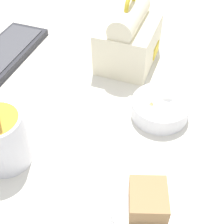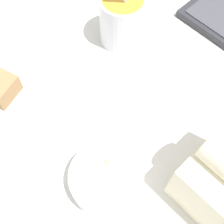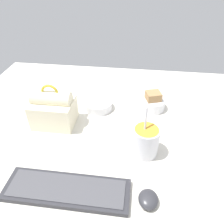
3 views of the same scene
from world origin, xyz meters
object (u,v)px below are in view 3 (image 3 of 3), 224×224
soup_cup (145,141)px  bento_bowl_sandwich (152,102)px  keyboard (67,190)px  lunch_bag (53,110)px  computer_mouse (148,199)px  bento_bowl_snacks (98,105)px

soup_cup → bento_bowl_sandwich: bearing=-96.6°
keyboard → soup_cup: size_ratio=2.07×
keyboard → lunch_bag: lunch_bag is taller
keyboard → soup_cup: (-23.48, -19.73, 4.83)cm
computer_mouse → soup_cup: bearing=-86.1°
bento_bowl_snacks → computer_mouse: size_ratio=1.84×
soup_cup → bento_bowl_sandwich: size_ratio=1.61×
soup_cup → keyboard: bearing=40.0°
soup_cup → bento_bowl_sandwich: (-3.30, -28.54, -2.62)cm
lunch_bag → bento_bowl_sandwich: bearing=-158.7°
computer_mouse → bento_bowl_sandwich: bearing=-92.3°
keyboard → bento_bowl_snacks: 44.77cm
keyboard → soup_cup: 31.05cm
bento_bowl_sandwich → bento_bowl_snacks: (24.91, 3.56, -1.06)cm
computer_mouse → keyboard: bearing=-0.7°
lunch_bag → computer_mouse: (-39.56, 32.36, -5.46)cm
bento_bowl_sandwich → bento_bowl_snacks: bearing=8.1°
keyboard → computer_mouse: computer_mouse is taller
soup_cup → bento_bowl_snacks: size_ratio=1.48×
computer_mouse → bento_bowl_snacks: bearing=-63.0°
soup_cup → computer_mouse: soup_cup is taller
keyboard → bento_bowl_sandwich: 55.25cm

